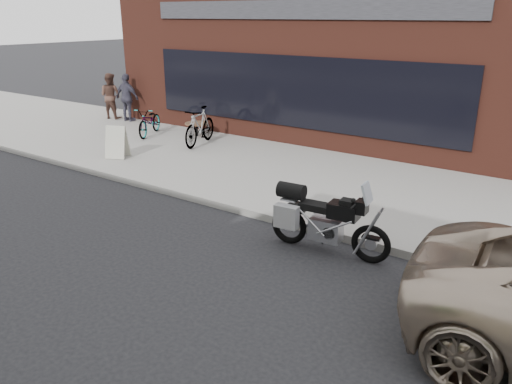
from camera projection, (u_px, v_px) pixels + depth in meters
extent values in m
plane|color=black|center=(77.00, 310.00, 6.77)|extent=(120.00, 120.00, 0.00)
cube|color=gray|center=(320.00, 175.00, 12.16)|extent=(44.00, 6.00, 0.15)
cube|color=#57261C|center=(365.00, 59.00, 17.91)|extent=(14.00, 10.00, 4.50)
cube|color=black|center=(292.00, 92.00, 14.21)|extent=(10.00, 0.08, 2.00)
cube|color=#252529|center=(294.00, 10.00, 13.47)|extent=(10.00, 0.08, 0.50)
torus|color=black|center=(289.00, 226.00, 8.65)|extent=(0.66, 0.16, 0.65)
torus|color=black|center=(371.00, 244.00, 7.96)|extent=(0.66, 0.16, 0.65)
cube|color=#B7B7BC|center=(326.00, 229.00, 8.30)|extent=(0.56, 0.33, 0.37)
cube|color=black|center=(344.00, 211.00, 8.03)|extent=(0.51, 0.35, 0.25)
cube|color=black|center=(316.00, 207.00, 8.26)|extent=(0.56, 0.32, 0.12)
cube|color=black|center=(297.00, 207.00, 8.45)|extent=(0.31, 0.24, 0.14)
cube|color=black|center=(362.00, 207.00, 7.85)|extent=(0.19, 0.25, 0.21)
cube|color=silver|center=(367.00, 193.00, 7.74)|extent=(0.16, 0.30, 0.33)
cylinder|color=black|center=(358.00, 202.00, 7.86)|extent=(0.09, 0.68, 0.03)
cube|color=#B7B7BC|center=(291.00, 198.00, 8.46)|extent=(0.30, 0.31, 0.03)
cube|color=gray|center=(286.00, 216.00, 8.31)|extent=(0.42, 0.21, 0.39)
cylinder|color=black|center=(291.00, 191.00, 8.41)|extent=(0.49, 0.31, 0.27)
cylinder|color=#B7B7BC|center=(308.00, 225.00, 8.63)|extent=(0.54, 0.12, 0.19)
imported|color=gray|center=(150.00, 121.00, 15.75)|extent=(1.23, 1.77, 0.88)
imported|color=gray|center=(200.00, 126.00, 14.56)|extent=(0.94, 1.89, 1.09)
cube|color=beige|center=(115.00, 143.00, 13.19)|extent=(0.60, 0.46, 0.86)
cube|color=beige|center=(119.00, 141.00, 13.40)|extent=(0.60, 0.46, 0.86)
cylinder|color=black|center=(197.00, 130.00, 15.69)|extent=(0.06, 0.06, 0.38)
cylinder|color=brown|center=(197.00, 123.00, 15.62)|extent=(0.74, 0.74, 0.04)
imported|color=brown|center=(111.00, 96.00, 18.19)|extent=(0.91, 0.77, 1.64)
imported|color=#403E4F|center=(127.00, 98.00, 17.70)|extent=(1.01, 0.49, 1.67)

